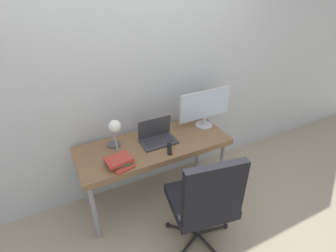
{
  "coord_description": "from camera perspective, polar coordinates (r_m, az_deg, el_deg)",
  "views": [
    {
      "loc": [
        -0.84,
        -1.68,
        2.21
      ],
      "look_at": [
        0.14,
        0.27,
        0.91
      ],
      "focal_mm": 28.0,
      "sensor_mm": 36.0,
      "label": 1
    }
  ],
  "objects": [
    {
      "name": "ground_plane",
      "position": [
        2.9,
        -0.18,
        -18.78
      ],
      "size": [
        12.0,
        12.0,
        0.0
      ],
      "primitive_type": "plane",
      "color": "tan"
    },
    {
      "name": "office_chair",
      "position": [
        2.28,
        8.12,
        -15.59
      ],
      "size": [
        0.62,
        0.61,
        1.03
      ],
      "color": "black",
      "rests_on": "ground_plane"
    },
    {
      "name": "wall_back",
      "position": [
        2.64,
        -6.72,
        10.56
      ],
      "size": [
        8.0,
        0.05,
        2.6
      ],
      "color": "silver",
      "rests_on": "ground_plane"
    },
    {
      "name": "laptop",
      "position": [
        2.62,
        -2.35,
        -2.38
      ],
      "size": [
        0.35,
        0.22,
        0.23
      ],
      "color": "#38383D",
      "rests_on": "desk"
    },
    {
      "name": "tv_remote",
      "position": [
        2.52,
        0.32,
        -4.96
      ],
      "size": [
        0.11,
        0.18,
        0.02
      ],
      "color": "black",
      "rests_on": "desk"
    },
    {
      "name": "desk",
      "position": [
        2.65,
        -3.08,
        -5.07
      ],
      "size": [
        1.52,
        0.59,
        0.73
      ],
      "color": "brown",
      "rests_on": "ground_plane"
    },
    {
      "name": "desk_lamp",
      "position": [
        2.42,
        -11.53,
        -0.73
      ],
      "size": [
        0.13,
        0.25,
        0.34
      ],
      "color": "#4C4C51",
      "rests_on": "desk"
    },
    {
      "name": "game_controller",
      "position": [
        2.37,
        -10.5,
        -7.88
      ],
      "size": [
        0.14,
        0.1,
        0.04
      ],
      "color": "white",
      "rests_on": "desk"
    },
    {
      "name": "book_stack",
      "position": [
        2.35,
        -10.51,
        -7.66
      ],
      "size": [
        0.24,
        0.23,
        0.07
      ],
      "color": "#B2382D",
      "rests_on": "desk"
    },
    {
      "name": "monitor",
      "position": [
        2.82,
        8.09,
        4.25
      ],
      "size": [
        0.62,
        0.19,
        0.41
      ],
      "color": "#B7B7BC",
      "rests_on": "desk"
    }
  ]
}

